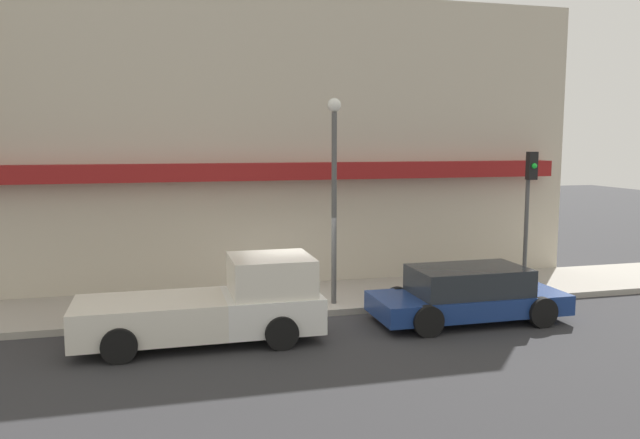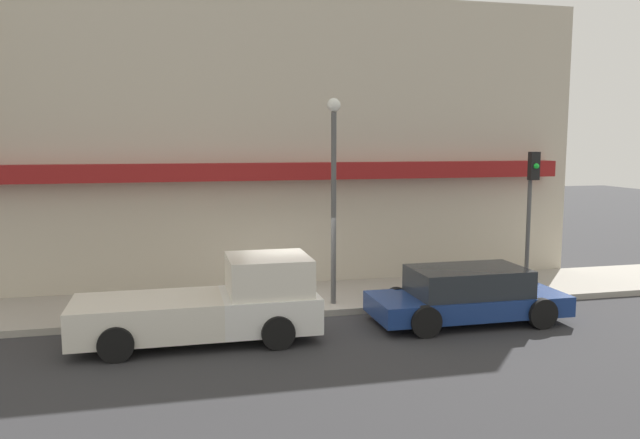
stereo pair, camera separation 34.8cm
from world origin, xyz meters
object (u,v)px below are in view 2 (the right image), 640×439
Objects in this scene: fire_hydrant at (408,289)px; traffic_light at (531,196)px; pickup_truck at (214,305)px; parked_car at (467,295)px; street_lamp at (334,177)px.

traffic_light is at bearing 4.30° from fire_hydrant.
pickup_truck is 9.63m from traffic_light.
parked_car is at bearing -62.07° from fire_hydrant.
fire_hydrant is at bearing 118.36° from parked_car.
traffic_light is (3.83, 0.29, 2.45)m from fire_hydrant.
traffic_light is (2.92, 2.00, 2.24)m from parked_car.
street_lamp is (-2.07, 0.18, 3.10)m from fire_hydrant.
parked_car is 7.75× the size of fire_hydrant.
pickup_truck is 1.12× the size of parked_car.
fire_hydrant is 0.16× the size of traffic_light.
street_lamp reaches higher than fire_hydrant.
street_lamp is (3.28, 1.89, 2.76)m from pickup_truck.
traffic_light is (9.18, 2.00, 2.10)m from pickup_truck.
parked_car is (6.26, 0.00, -0.14)m from pickup_truck.
street_lamp is at bearing -178.94° from traffic_light.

